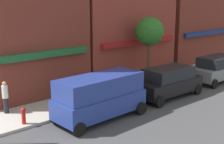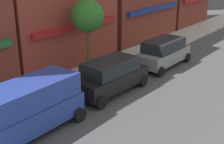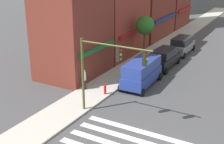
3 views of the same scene
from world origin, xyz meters
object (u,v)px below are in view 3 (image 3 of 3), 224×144
Objects in this scene: pedestrian_white_shirt at (84,79)px; street_tree at (145,26)px; suv_grey at (182,45)px; fire_hydrant at (105,89)px; suv_black at (164,58)px; van_blue at (142,72)px; traffic_signal at (108,63)px.

pedestrian_white_shirt is 0.37× the size of street_tree.
suv_grey is 15.53m from pedestrian_white_shirt.
suv_black is at bearing -10.51° from fire_hydrant.
pedestrian_white_shirt is (-3.52, 3.73, -0.21)m from van_blue.
traffic_signal is at bearing -166.79° from street_tree.
suv_grey is at bearing 1.64° from suv_black.
traffic_signal reaches higher than van_blue.
suv_black is 4.17m from street_tree.
fire_hydrant is at bearing 171.13° from suv_black.
pedestrian_white_shirt is at bearing 53.09° from traffic_signal.
fire_hydrant is at bearing 173.77° from suv_grey.
van_blue is at bearing 48.79° from pedestrian_white_shirt.
suv_black is at bearing -1.69° from van_blue.
van_blue is 2.86× the size of pedestrian_white_shirt.
van_blue is at bearing -179.79° from suv_grey.
street_tree is (13.45, 3.16, -0.20)m from traffic_signal.
street_tree is (6.86, 2.80, 2.59)m from van_blue.
street_tree reaches higher than van_blue.
traffic_signal reaches higher than suv_black.
suv_black is (12.25, 0.36, -3.04)m from traffic_signal.
street_tree reaches higher than suv_grey.
traffic_signal is 6.60× the size of fire_hydrant.
suv_black is at bearing 1.67° from traffic_signal.
van_blue is 1.07× the size of suv_grey.
van_blue reaches higher than suv_black.
suv_grey is at bearing 1.13° from traffic_signal.
fire_hydrant is 10.92m from street_tree.
traffic_signal is at bearing -178.66° from suv_grey.
pedestrian_white_shirt is (-15.08, 3.73, 0.04)m from suv_grey.
suv_black is at bearing 73.31° from pedestrian_white_shirt.
fire_hydrant is at bearing -173.94° from street_tree.
suv_black is at bearing -179.79° from suv_grey.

